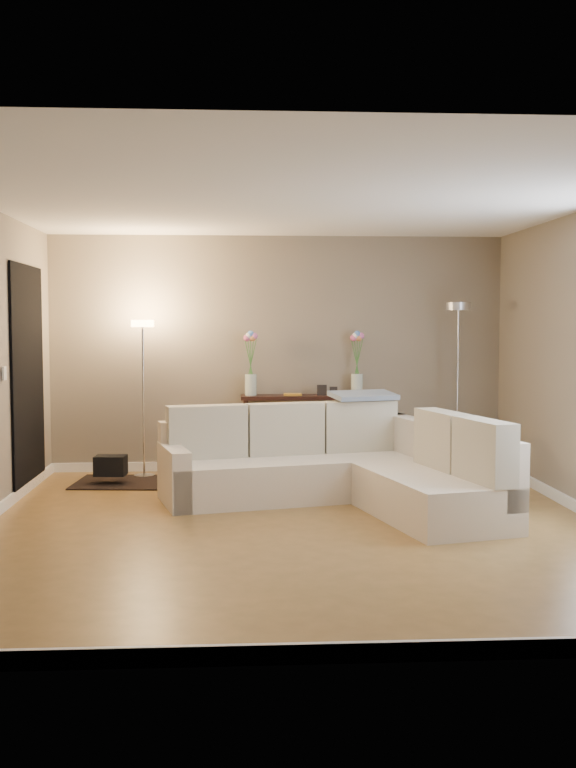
{
  "coord_description": "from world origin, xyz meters",
  "views": [
    {
      "loc": [
        -0.44,
        -6.72,
        1.63
      ],
      "look_at": [
        0.0,
        0.8,
        1.1
      ],
      "focal_mm": 40.0,
      "sensor_mm": 36.0,
      "label": 1
    }
  ],
  "objects": [
    {
      "name": "wall_back",
      "position": [
        0.0,
        2.76,
        1.3
      ],
      "size": [
        5.0,
        0.02,
        2.6
      ],
      "primitive_type": "cube",
      "color": "gray",
      "rests_on": "ground"
    },
    {
      "name": "baseboard_front",
      "position": [
        0.0,
        -2.73,
        0.05
      ],
      "size": [
        5.0,
        0.03,
        0.1
      ],
      "primitive_type": "cube",
      "color": "white",
      "rests_on": "ground"
    },
    {
      "name": "black_bag",
      "position": [
        -1.74,
        1.96,
        0.2
      ],
      "size": [
        0.33,
        0.24,
        0.2
      ],
      "primitive_type": "cube",
      "rotation": [
        0.0,
        0.0,
        -0.08
      ],
      "color": "black",
      "rests_on": "charcoal_rug"
    },
    {
      "name": "flower_vase_left",
      "position": [
        -0.3,
        2.6,
        1.14
      ],
      "size": [
        0.16,
        0.13,
        0.73
      ],
      "color": "silver",
      "rests_on": "console_table"
    },
    {
      "name": "floor_lamp_lit",
      "position": [
        -1.44,
        2.35,
        1.18
      ],
      "size": [
        0.26,
        0.26,
        1.67
      ],
      "color": "silver",
      "rests_on": "floor"
    },
    {
      "name": "ceiling",
      "position": [
        0.0,
        0.0,
        2.6
      ],
      "size": [
        5.0,
        5.5,
        0.01
      ],
      "primitive_type": "cube",
      "color": "white",
      "rests_on": "ground"
    },
    {
      "name": "throw_blanket",
      "position": [
        0.79,
        1.62,
        0.93
      ],
      "size": [
        0.71,
        0.53,
        0.08
      ],
      "primitive_type": "cube",
      "rotation": [
        0.1,
        0.0,
        0.29
      ],
      "color": "gray",
      "rests_on": "sectional_sofa"
    },
    {
      "name": "table_decor",
      "position": [
        0.28,
        2.57,
        0.87
      ],
      "size": [
        0.59,
        0.13,
        0.14
      ],
      "color": "gold",
      "rests_on": "console_table"
    },
    {
      "name": "baseboard_back",
      "position": [
        0.0,
        2.73,
        0.05
      ],
      "size": [
        5.0,
        0.03,
        0.1
      ],
      "primitive_type": "cube",
      "color": "white",
      "rests_on": "ground"
    },
    {
      "name": "leaning_mirror",
      "position": [
        0.28,
        2.78,
        1.22
      ],
      "size": [
        0.98,
        0.05,
        0.77
      ],
      "color": "black",
      "rests_on": "console_table"
    },
    {
      "name": "floor_lamp_unlit",
      "position": [
        1.92,
        2.32,
        1.31
      ],
      "size": [
        0.32,
        0.32,
        1.86
      ],
      "color": "silver",
      "rests_on": "floor"
    },
    {
      "name": "flower_vase_right",
      "position": [
        0.87,
        2.61,
        1.14
      ],
      "size": [
        0.16,
        0.13,
        0.73
      ],
      "color": "silver",
      "rests_on": "console_table"
    },
    {
      "name": "charcoal_rug",
      "position": [
        -1.56,
        2.04,
        0.01
      ],
      "size": [
        1.16,
        0.91,
        0.01
      ],
      "primitive_type": "cube",
      "rotation": [
        0.0,
        0.0,
        -0.08
      ],
      "color": "black",
      "rests_on": "floor"
    },
    {
      "name": "console_table",
      "position": [
        0.19,
        2.61,
        0.48
      ],
      "size": [
        1.38,
        0.38,
        0.85
      ],
      "color": "black",
      "rests_on": "floor"
    },
    {
      "name": "floor",
      "position": [
        0.0,
        0.0,
        -0.01
      ],
      "size": [
        5.0,
        5.5,
        0.01
      ],
      "primitive_type": "cube",
      "color": "olive",
      "rests_on": "ground"
    },
    {
      "name": "doorway",
      "position": [
        -2.48,
        1.7,
        1.1
      ],
      "size": [
        0.02,
        1.2,
        2.2
      ],
      "primitive_type": "cube",
      "color": "black",
      "rests_on": "ground"
    },
    {
      "name": "switch_plate",
      "position": [
        -2.48,
        0.85,
        1.2
      ],
      "size": [
        0.02,
        0.08,
        0.12
      ],
      "primitive_type": "cube",
      "color": "white",
      "rests_on": "ground"
    },
    {
      "name": "wall_front",
      "position": [
        0.0,
        -2.76,
        1.3
      ],
      "size": [
        5.0,
        0.02,
        2.6
      ],
      "primitive_type": "cube",
      "color": "gray",
      "rests_on": "ground"
    },
    {
      "name": "sectional_sofa",
      "position": [
        0.51,
        0.92,
        0.32
      ],
      "size": [
        2.98,
        2.51,
        0.87
      ],
      "color": "beige",
      "rests_on": "floor"
    }
  ]
}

